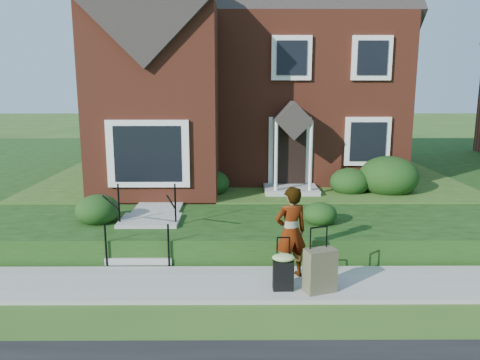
{
  "coord_description": "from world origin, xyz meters",
  "views": [
    {
      "loc": [
        -0.42,
        -8.4,
        3.75
      ],
      "look_at": [
        -0.36,
        2.0,
        1.68
      ],
      "focal_mm": 35.0,
      "sensor_mm": 36.0,
      "label": 1
    }
  ],
  "objects_px": {
    "suitcase_black": "(283,270)",
    "suitcase_olive": "(320,270)",
    "front_steps": "(146,233)",
    "woman": "(291,232)"
  },
  "relations": [
    {
      "from": "suitcase_black",
      "to": "suitcase_olive",
      "type": "height_order",
      "value": "suitcase_olive"
    },
    {
      "from": "front_steps",
      "to": "suitcase_black",
      "type": "relative_size",
      "value": 2.02
    },
    {
      "from": "woman",
      "to": "suitcase_olive",
      "type": "height_order",
      "value": "woman"
    },
    {
      "from": "front_steps",
      "to": "suitcase_olive",
      "type": "xyz_separation_m",
      "value": [
        3.58,
        -2.27,
        0.01
      ]
    },
    {
      "from": "woman",
      "to": "front_steps",
      "type": "bearing_deg",
      "value": -44.34
    },
    {
      "from": "woman",
      "to": "suitcase_olive",
      "type": "distance_m",
      "value": 0.99
    },
    {
      "from": "front_steps",
      "to": "woman",
      "type": "distance_m",
      "value": 3.52
    },
    {
      "from": "suitcase_olive",
      "to": "front_steps",
      "type": "bearing_deg",
      "value": 127.82
    },
    {
      "from": "suitcase_black",
      "to": "suitcase_olive",
      "type": "relative_size",
      "value": 0.83
    },
    {
      "from": "woman",
      "to": "suitcase_black",
      "type": "relative_size",
      "value": 1.81
    }
  ]
}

